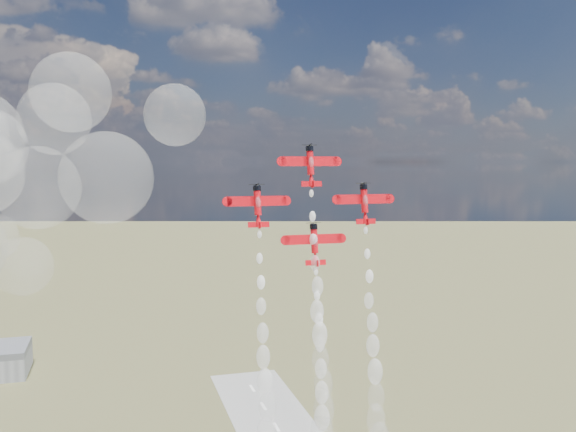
% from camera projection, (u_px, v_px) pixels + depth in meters
% --- Properties ---
extents(plane_lead, '(13.99, 4.61, 9.92)m').
position_uv_depth(plane_lead, '(310.00, 165.00, 144.59)').
color(plane_lead, red).
rests_on(plane_lead, ground).
extents(plane_left, '(13.99, 4.61, 9.92)m').
position_uv_depth(plane_left, '(258.00, 205.00, 140.16)').
color(plane_left, red).
rests_on(plane_left, ground).
extents(plane_right, '(13.99, 4.61, 9.92)m').
position_uv_depth(plane_right, '(364.00, 203.00, 147.53)').
color(plane_right, red).
rests_on(plane_right, ground).
extents(plane_slot, '(13.99, 4.61, 9.92)m').
position_uv_depth(plane_slot, '(314.00, 243.00, 143.10)').
color(plane_slot, red).
rests_on(plane_slot, ground).
extents(smoke_trail_lead, '(5.69, 12.46, 57.57)m').
position_uv_depth(smoke_trail_lead, '(321.00, 381.00, 140.68)').
color(smoke_trail_lead, white).
rests_on(smoke_trail_lead, plane_lead).
extents(smoke_trail_left, '(5.75, 13.07, 58.30)m').
position_uv_depth(smoke_trail_left, '(267.00, 431.00, 135.96)').
color(smoke_trail_left, white).
rests_on(smoke_trail_left, plane_left).
extents(smoke_trail_right, '(6.08, 13.20, 58.15)m').
position_uv_depth(smoke_trail_right, '(377.00, 416.00, 143.29)').
color(smoke_trail_right, white).
rests_on(smoke_trail_right, plane_right).
extents(drifted_smoke_cloud, '(67.03, 37.89, 54.03)m').
position_uv_depth(drifted_smoke_cloud, '(13.00, 174.00, 133.04)').
color(drifted_smoke_cloud, white).
rests_on(drifted_smoke_cloud, ground).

